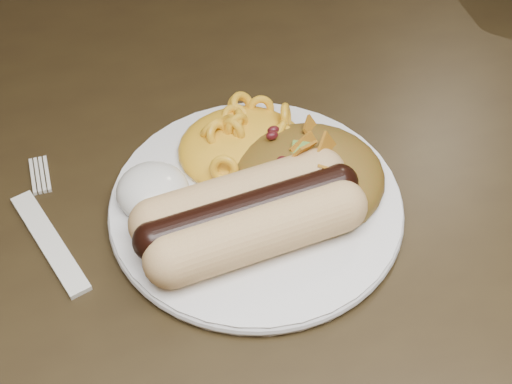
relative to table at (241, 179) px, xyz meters
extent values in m
cube|color=black|center=(0.00, 0.00, 0.07)|extent=(1.60, 0.90, 0.04)
cylinder|color=white|center=(-0.02, -0.11, 0.10)|extent=(0.25, 0.25, 0.01)
cylinder|color=#E4CC7F|center=(-0.03, -0.15, 0.12)|extent=(0.12, 0.05, 0.04)
cylinder|color=#E4CC7F|center=(-0.03, -0.12, 0.12)|extent=(0.12, 0.05, 0.04)
cylinder|color=black|center=(-0.03, -0.14, 0.13)|extent=(0.13, 0.04, 0.03)
ellipsoid|color=#FFA93B|center=(-0.02, -0.06, 0.12)|extent=(0.12, 0.11, 0.04)
ellipsoid|color=white|center=(-0.09, -0.09, 0.12)|extent=(0.06, 0.06, 0.03)
ellipsoid|color=#9F2F17|center=(0.02, -0.11, 0.12)|extent=(0.11, 0.10, 0.04)
cube|color=silver|center=(-0.16, -0.10, 0.09)|extent=(0.05, 0.12, 0.00)
camera|label=1|loc=(-0.12, -0.45, 0.52)|focal=55.00mm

